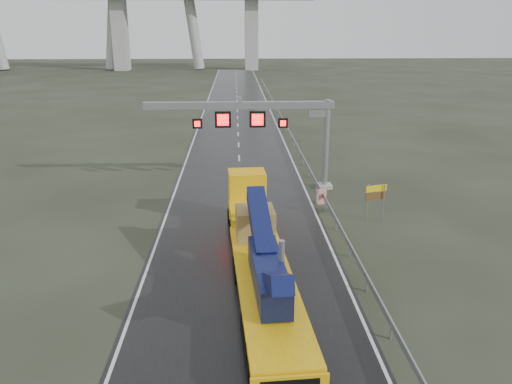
{
  "coord_description": "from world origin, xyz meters",
  "views": [
    {
      "loc": [
        -0.35,
        -20.79,
        12.5
      ],
      "look_at": [
        0.84,
        7.39,
        3.2
      ],
      "focal_mm": 35.0,
      "sensor_mm": 36.0,
      "label": 1
    }
  ],
  "objects_px": {
    "sign_gantry": "(266,120)",
    "exit_sign_pair": "(376,196)",
    "heavy_haul_truck": "(257,237)",
    "striped_barrier": "(321,197)"
  },
  "relations": [
    {
      "from": "sign_gantry",
      "to": "striped_barrier",
      "type": "distance_m",
      "value": 7.49
    },
    {
      "from": "exit_sign_pair",
      "to": "striped_barrier",
      "type": "distance_m",
      "value": 4.92
    },
    {
      "from": "heavy_haul_truck",
      "to": "striped_barrier",
      "type": "height_order",
      "value": "heavy_haul_truck"
    },
    {
      "from": "sign_gantry",
      "to": "heavy_haul_truck",
      "type": "relative_size",
      "value": 0.81
    },
    {
      "from": "sign_gantry",
      "to": "heavy_haul_truck",
      "type": "distance_m",
      "value": 14.46
    },
    {
      "from": "sign_gantry",
      "to": "striped_barrier",
      "type": "xyz_separation_m",
      "value": [
        3.9,
        -3.89,
        -5.07
      ]
    },
    {
      "from": "heavy_haul_truck",
      "to": "sign_gantry",
      "type": "bearing_deg",
      "value": 80.99
    },
    {
      "from": "exit_sign_pair",
      "to": "sign_gantry",
      "type": "bearing_deg",
      "value": 116.53
    },
    {
      "from": "sign_gantry",
      "to": "striped_barrier",
      "type": "height_order",
      "value": "sign_gantry"
    },
    {
      "from": "sign_gantry",
      "to": "exit_sign_pair",
      "type": "distance_m",
      "value": 10.92
    }
  ]
}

